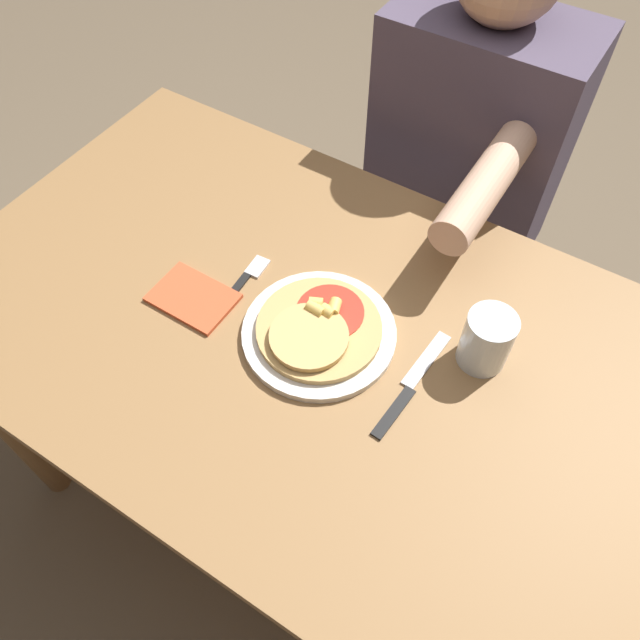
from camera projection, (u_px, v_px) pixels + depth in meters
The scene contains 9 objects.
ground_plane at pixel (312, 493), 1.64m from camera, with size 8.00×8.00×0.00m, color brown.
dining_table at pixel (308, 365), 1.12m from camera, with size 1.29×0.78×0.75m.
plate at pixel (320, 332), 1.01m from camera, with size 0.25×0.25×0.01m.
pizza at pixel (318, 327), 1.00m from camera, with size 0.20×0.20×0.04m.
fork at pixel (240, 286), 1.08m from camera, with size 0.03×0.18×0.00m.
knife at pixel (411, 385), 0.96m from camera, with size 0.03×0.22×0.00m.
drinking_glass at pixel (487, 340), 0.95m from camera, with size 0.08×0.08×0.10m.
napkin at pixel (193, 298), 1.06m from camera, with size 0.14×0.10×0.01m.
person_diner at pixel (466, 159), 1.37m from camera, with size 0.39×0.52×1.19m.
Camera 1 is at (0.33, -0.49, 1.59)m, focal length 35.00 mm.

